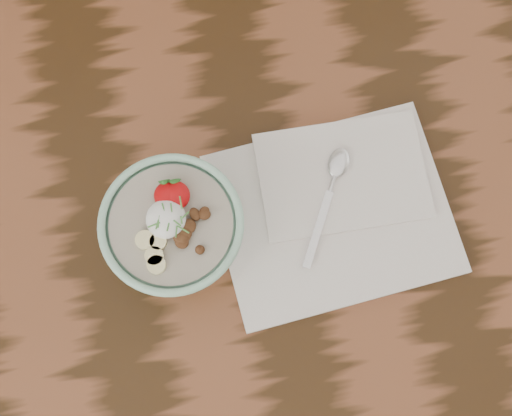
# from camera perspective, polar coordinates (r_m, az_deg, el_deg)

# --- Properties ---
(table) EXTENTS (1.60, 0.90, 0.75)m
(table) POSITION_cam_1_polar(r_m,az_deg,el_deg) (0.99, 1.47, -5.14)
(table) COLOR #321D0C
(table) RESTS_ON ground
(breakfast_bowl) EXTENTS (0.17, 0.17, 0.11)m
(breakfast_bowl) POSITION_cam_1_polar(r_m,az_deg,el_deg) (0.85, -6.57, -1.73)
(breakfast_bowl) COLOR #9CD2B6
(breakfast_bowl) RESTS_ON table
(napkin) EXTENTS (0.30, 0.25, 0.02)m
(napkin) POSITION_cam_1_polar(r_m,az_deg,el_deg) (0.91, 6.32, 0.18)
(napkin) COLOR silver
(napkin) RESTS_ON table
(spoon) EXTENTS (0.10, 0.15, 0.01)m
(spoon) POSITION_cam_1_polar(r_m,az_deg,el_deg) (0.90, 6.23, 2.31)
(spoon) COLOR silver
(spoon) RESTS_ON napkin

